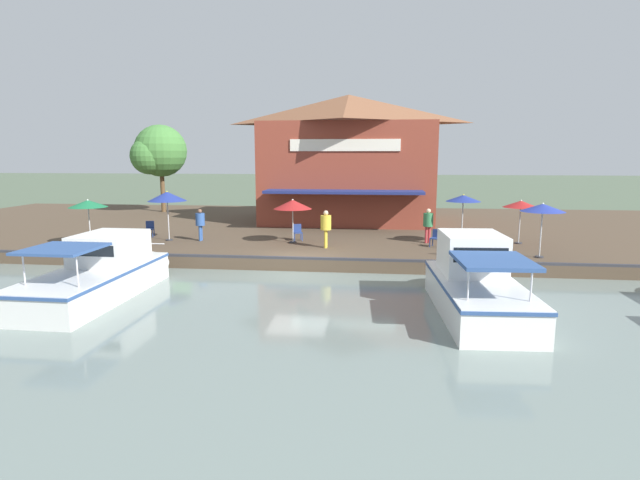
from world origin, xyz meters
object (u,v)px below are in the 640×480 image
object	(u,v)px
person_near_entrance	(200,221)
tree_downstream_bank	(158,152)
cafe_chair_facing_river	(436,237)
motorboat_outer_channel	(106,272)
patio_umbrella_far_corner	(88,204)
patio_umbrella_by_entrance	(293,204)
person_at_quay_edge	(326,224)
person_mid_patio	(428,221)
motorboat_distant_upstream	(473,282)
patio_umbrella_mid_patio_right	(521,204)
patio_umbrella_mid_patio_left	(543,208)
cafe_chair_back_row_seat	(298,231)
patio_umbrella_near_quay_edge	(167,196)
waterfront_restaurant	(348,158)
cafe_chair_mid_patio	(150,228)
cafe_chair_far_corner_seat	(457,247)
patio_umbrella_back_row	(463,199)

from	to	relation	value
person_near_entrance	tree_downstream_bank	xyz separation A→B (m)	(-12.48, -7.74, 3.58)
cafe_chair_facing_river	motorboat_outer_channel	world-z (taller)	motorboat_outer_channel
patio_umbrella_far_corner	person_near_entrance	xyz separation A→B (m)	(-1.75, 5.05, -1.01)
patio_umbrella_by_entrance	motorboat_outer_channel	distance (m)	9.95
patio_umbrella_by_entrance	person_near_entrance	bearing A→B (deg)	-90.67
person_at_quay_edge	motorboat_outer_channel	distance (m)	10.10
person_mid_patio	motorboat_distant_upstream	distance (m)	9.25
patio_umbrella_by_entrance	patio_umbrella_mid_patio_right	bearing A→B (deg)	95.27
patio_umbrella_by_entrance	person_at_quay_edge	distance (m)	2.31
patio_umbrella_mid_patio_left	person_mid_patio	xyz separation A→B (m)	(-3.18, -4.49, -1.07)
cafe_chair_back_row_seat	tree_downstream_bank	bearing A→B (deg)	-132.85
cafe_chair_facing_river	motorboat_distant_upstream	xyz separation A→B (m)	(8.14, 0.27, -0.16)
patio_umbrella_near_quay_edge	tree_downstream_bank	distance (m)	14.17
person_at_quay_edge	motorboat_outer_channel	world-z (taller)	person_at_quay_edge
patio_umbrella_mid_patio_left	motorboat_distant_upstream	bearing A→B (deg)	-33.22
waterfront_restaurant	person_near_entrance	distance (m)	11.81
patio_umbrella_by_entrance	cafe_chair_mid_patio	world-z (taller)	patio_umbrella_by_entrance
patio_umbrella_near_quay_edge	person_at_quay_edge	size ratio (longest dim) A/B	1.43
cafe_chair_facing_river	cafe_chair_mid_patio	bearing A→B (deg)	-95.13
patio_umbrella_far_corner	person_mid_patio	world-z (taller)	patio_umbrella_far_corner
cafe_chair_far_corner_seat	person_at_quay_edge	world-z (taller)	person_at_quay_edge
patio_umbrella_by_entrance	patio_umbrella_far_corner	xyz separation A→B (m)	(1.69, -9.94, 0.08)
patio_umbrella_near_quay_edge	patio_umbrella_mid_patio_left	distance (m)	18.03
cafe_chair_mid_patio	motorboat_distant_upstream	bearing A→B (deg)	58.48
tree_downstream_bank	patio_umbrella_mid_patio_right	bearing A→B (deg)	64.41
patio_umbrella_mid_patio_left	person_mid_patio	bearing A→B (deg)	-125.32
cafe_chair_facing_river	patio_umbrella_back_row	bearing A→B (deg)	123.85
patio_umbrella_mid_patio_left	motorboat_outer_channel	bearing A→B (deg)	-71.45
patio_umbrella_near_quay_edge	person_at_quay_edge	distance (m)	8.52
person_mid_patio	person_at_quay_edge	bearing A→B (deg)	-69.00
patio_umbrella_near_quay_edge	patio_umbrella_mid_patio_left	bearing A→B (deg)	82.34
patio_umbrella_far_corner	motorboat_outer_channel	size ratio (longest dim) A/B	0.29
patio_umbrella_near_quay_edge	patio_umbrella_back_row	xyz separation A→B (m)	(-0.64, 15.03, -0.01)
person_at_quay_edge	motorboat_outer_channel	bearing A→B (deg)	-46.64
person_at_quay_edge	waterfront_restaurant	bearing A→B (deg)	177.36
cafe_chair_back_row_seat	motorboat_distant_upstream	size ratio (longest dim) A/B	0.12
patio_umbrella_mid_patio_right	patio_umbrella_far_corner	xyz separation A→B (m)	(2.74, -21.31, 0.05)
person_at_quay_edge	person_mid_patio	distance (m)	5.37
patio_umbrella_back_row	person_mid_patio	bearing A→B (deg)	-95.03
patio_umbrella_mid_patio_left	patio_umbrella_back_row	distance (m)	4.16
waterfront_restaurant	motorboat_distant_upstream	bearing A→B (deg)	16.37
cafe_chair_mid_patio	person_mid_patio	size ratio (longest dim) A/B	0.48
patio_umbrella_by_entrance	cafe_chair_back_row_seat	size ratio (longest dim) A/B	2.63
waterfront_restaurant	patio_umbrella_back_row	distance (m)	10.55
patio_umbrella_by_entrance	tree_downstream_bank	world-z (taller)	tree_downstream_bank
cafe_chair_back_row_seat	cafe_chair_mid_patio	distance (m)	8.25
person_near_entrance	motorboat_distant_upstream	distance (m)	14.95
patio_umbrella_mid_patio_left	tree_downstream_bank	bearing A→B (deg)	-122.07
person_near_entrance	cafe_chair_facing_river	bearing A→B (deg)	88.13
waterfront_restaurant	person_mid_patio	bearing A→B (deg)	29.11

